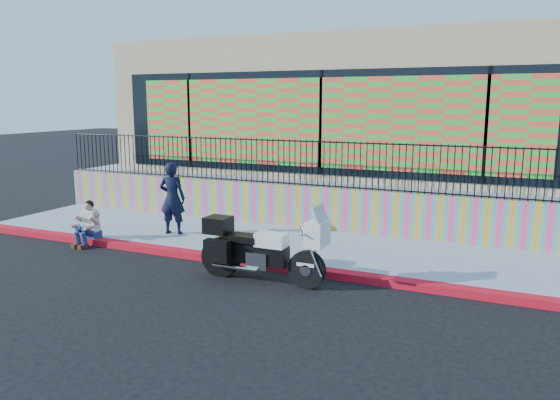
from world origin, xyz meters
The scene contains 10 objects.
ground centered at (0.00, 0.00, 0.00)m, with size 90.00×90.00×0.00m, color black.
red_curb centered at (0.00, 0.00, 0.07)m, with size 16.00×0.30×0.15m, color red.
sidewalk centered at (0.00, 1.65, 0.07)m, with size 16.00×3.00×0.15m, color #9298AF.
mural_wall centered at (0.00, 3.25, 0.70)m, with size 16.00×0.20×1.10m, color #FF437C.
metal_fence centered at (0.00, 3.25, 1.85)m, with size 15.80×0.04×1.20m, color black, non-canonical shape.
elevated_platform centered at (0.00, 8.35, 0.62)m, with size 16.00×10.00×1.25m, color #9298AF.
storefront_building centered at (0.00, 8.13, 3.25)m, with size 14.00×8.06×4.00m.
police_motorcycle centered at (0.61, -0.78, 0.66)m, with size 2.55×0.84×1.59m.
police_officer centered at (-2.82, 1.20, 1.05)m, with size 0.66×0.43×1.81m, color black.
seated_man centered at (-4.36, -0.17, 0.45)m, with size 0.54×0.71×1.06m.
Camera 1 is at (5.15, -9.83, 3.44)m, focal length 35.00 mm.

